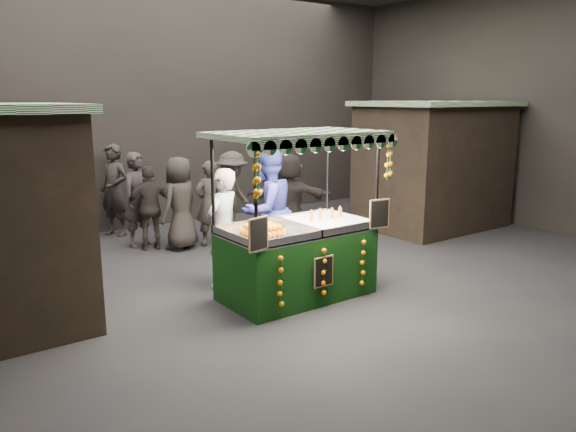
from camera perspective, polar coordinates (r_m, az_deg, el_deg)
ground at (r=8.14m, az=2.47°, el=-7.04°), size 12.00×12.00×0.00m
market_hall at (r=7.72m, az=2.71°, el=17.41°), size 12.10×10.10×5.05m
neighbour_stall_right at (r=11.95m, az=14.73°, el=5.17°), size 3.00×2.20×2.60m
juice_stall at (r=7.45m, az=1.11°, el=-3.25°), size 2.31×1.36×2.24m
vendor_grey at (r=7.91m, az=-6.74°, el=-1.23°), size 0.74×0.63×1.71m
vendor_blue at (r=8.46m, az=-2.12°, el=0.54°), size 1.05×0.88×1.94m
shopper_0 at (r=10.38m, az=-15.13°, el=1.66°), size 0.74×0.62×1.72m
shopper_1 at (r=11.95m, az=12.42°, el=2.74°), size 0.95×0.96×1.57m
shopper_2 at (r=10.09m, az=-13.97°, el=0.82°), size 0.95×0.57×1.51m
shopper_3 at (r=10.45m, az=-5.78°, el=2.00°), size 1.26×1.08×1.69m
shopper_4 at (r=10.01m, az=-11.04°, el=1.29°), size 0.96×0.83×1.66m
shopper_5 at (r=10.14m, az=0.13°, el=1.76°), size 1.57×1.33×1.70m
shopper_6 at (r=11.31m, az=-17.46°, el=2.55°), size 0.69×0.78×1.80m
shopper_7 at (r=10.18m, az=-8.10°, el=1.30°), size 0.58×0.39×1.56m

